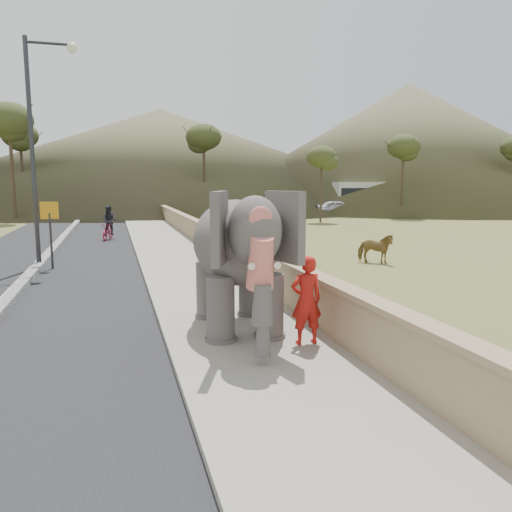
{
  "coord_description": "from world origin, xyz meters",
  "views": [
    {
      "loc": [
        -2.34,
        -8.25,
        3.07
      ],
      "look_at": [
        0.2,
        0.65,
        1.7
      ],
      "focal_mm": 35.0,
      "sensor_mm": 36.0,
      "label": 1
    }
  ],
  "objects_px": {
    "elephant_and_man": "(238,261)",
    "motorcyclist": "(109,227)",
    "lamppost": "(40,130)",
    "cow": "(375,249)"
  },
  "relations": [
    {
      "from": "lamppost",
      "to": "elephant_and_man",
      "type": "xyz_separation_m",
      "value": [
        4.71,
        -9.68,
        -3.37
      ]
    },
    {
      "from": "cow",
      "to": "motorcyclist",
      "type": "distance_m",
      "value": 14.65
    },
    {
      "from": "elephant_and_man",
      "to": "motorcyclist",
      "type": "xyz_separation_m",
      "value": [
        -2.64,
        18.13,
        -0.79
      ]
    },
    {
      "from": "cow",
      "to": "motorcyclist",
      "type": "relative_size",
      "value": 0.74
    },
    {
      "from": "elephant_and_man",
      "to": "motorcyclist",
      "type": "distance_m",
      "value": 18.34
    },
    {
      "from": "lamppost",
      "to": "motorcyclist",
      "type": "xyz_separation_m",
      "value": [
        2.07,
        8.45,
        -4.16
      ]
    },
    {
      "from": "lamppost",
      "to": "cow",
      "type": "relative_size",
      "value": 5.87
    },
    {
      "from": "cow",
      "to": "elephant_and_man",
      "type": "relative_size",
      "value": 0.35
    },
    {
      "from": "cow",
      "to": "elephant_and_man",
      "type": "distance_m",
      "value": 10.24
    },
    {
      "from": "cow",
      "to": "elephant_and_man",
      "type": "xyz_separation_m",
      "value": [
        -7.17,
        -7.25,
        0.93
      ]
    }
  ]
}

